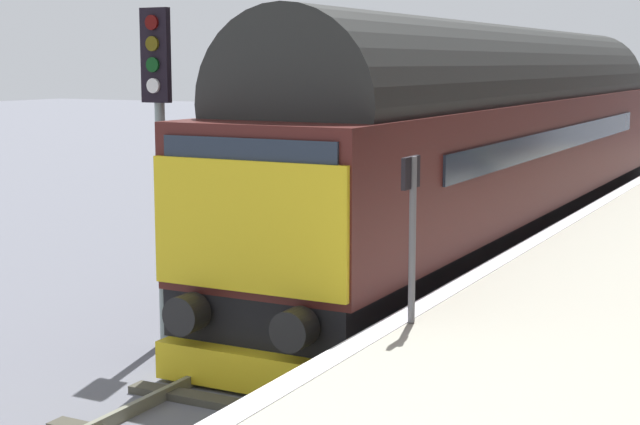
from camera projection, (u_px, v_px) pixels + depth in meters
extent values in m
plane|color=slate|center=(372.00, 323.00, 15.09)|extent=(140.00, 140.00, 0.00)
cube|color=gray|center=(330.00, 313.00, 15.40)|extent=(0.07, 60.00, 0.15)
cube|color=gray|center=(416.00, 324.00, 14.75)|extent=(0.07, 60.00, 0.15)
cube|color=#474539|center=(221.00, 403.00, 11.41)|extent=(2.50, 0.26, 0.09)
cube|color=#474539|center=(281.00, 370.00, 12.64)|extent=(2.50, 0.26, 0.09)
cube|color=#474539|center=(331.00, 343.00, 13.86)|extent=(2.50, 0.26, 0.09)
cube|color=#474539|center=(372.00, 320.00, 15.08)|extent=(2.50, 0.26, 0.09)
cube|color=#474539|center=(408.00, 301.00, 16.30)|extent=(2.50, 0.26, 0.09)
cube|color=#474539|center=(438.00, 284.00, 17.52)|extent=(2.50, 0.26, 0.09)
cube|color=#474539|center=(464.00, 270.00, 18.74)|extent=(2.50, 0.26, 0.09)
cube|color=#474539|center=(488.00, 257.00, 19.97)|extent=(2.50, 0.26, 0.09)
cube|color=#474539|center=(508.00, 246.00, 21.19)|extent=(2.50, 0.26, 0.09)
cube|color=#474539|center=(526.00, 236.00, 22.41)|extent=(2.50, 0.26, 0.09)
cube|color=#474539|center=(543.00, 227.00, 23.63)|extent=(2.50, 0.26, 0.09)
cube|color=#474539|center=(557.00, 219.00, 24.85)|extent=(2.50, 0.26, 0.09)
cube|color=#474539|center=(571.00, 211.00, 26.07)|extent=(2.50, 0.26, 0.09)
cube|color=#474539|center=(583.00, 205.00, 27.30)|extent=(2.50, 0.26, 0.09)
cube|color=#474539|center=(594.00, 199.00, 28.52)|extent=(2.50, 0.26, 0.09)
cube|color=#474539|center=(604.00, 193.00, 29.74)|extent=(2.50, 0.26, 0.09)
cube|color=#474539|center=(614.00, 188.00, 30.96)|extent=(2.50, 0.26, 0.09)
cube|color=#474539|center=(623.00, 183.00, 32.18)|extent=(2.50, 0.26, 0.09)
cube|color=#474539|center=(631.00, 179.00, 33.40)|extent=(2.50, 0.26, 0.09)
cube|color=#474539|center=(638.00, 175.00, 34.63)|extent=(2.50, 0.26, 0.09)
cube|color=#B2B1A0|center=(614.00, 319.00, 13.36)|extent=(4.00, 44.00, 1.00)
cube|color=white|center=(484.00, 270.00, 14.13)|extent=(0.30, 44.00, 0.01)
cube|color=black|center=(495.00, 216.00, 20.20)|extent=(2.56, 19.03, 0.60)
cube|color=#4B1B18|center=(496.00, 151.00, 20.00)|extent=(2.70, 19.03, 2.10)
cylinder|color=#252725|center=(498.00, 90.00, 19.81)|extent=(2.56, 17.50, 2.57)
cube|color=yellow|center=(247.00, 227.00, 11.66)|extent=(2.65, 0.08, 1.58)
cube|color=#232D3D|center=(248.00, 165.00, 11.57)|extent=(2.38, 0.04, 0.64)
cube|color=#232D3D|center=(565.00, 138.00, 19.33)|extent=(0.04, 13.32, 0.44)
cylinder|color=black|center=(187.00, 314.00, 11.98)|extent=(0.48, 0.35, 0.48)
cylinder|color=black|center=(295.00, 329.00, 11.30)|extent=(0.48, 0.35, 0.48)
cube|color=yellow|center=(246.00, 370.00, 11.87)|extent=(2.43, 0.36, 0.47)
cylinder|color=black|center=(318.00, 316.00, 13.45)|extent=(1.64, 1.04, 1.04)
cylinder|color=black|center=(353.00, 299.00, 14.42)|extent=(1.64, 1.04, 1.04)
cylinder|color=black|center=(384.00, 284.00, 15.38)|extent=(1.64, 1.04, 1.04)
cylinder|color=black|center=(562.00, 198.00, 25.11)|extent=(1.64, 1.04, 1.04)
cylinder|color=black|center=(572.00, 193.00, 26.08)|extent=(1.64, 1.04, 1.04)
cylinder|color=black|center=(582.00, 189.00, 27.04)|extent=(1.64, 1.04, 1.04)
cylinder|color=gray|center=(161.00, 180.00, 13.65)|extent=(0.14, 0.14, 4.67)
cube|color=black|center=(156.00, 55.00, 13.34)|extent=(0.44, 0.10, 1.27)
cylinder|color=#500807|center=(152.00, 23.00, 13.23)|extent=(0.20, 0.06, 0.20)
cylinder|color=#53470A|center=(153.00, 44.00, 13.27)|extent=(0.20, 0.06, 0.20)
cylinder|color=#0A3E13|center=(153.00, 65.00, 13.31)|extent=(0.20, 0.06, 0.20)
cylinder|color=white|center=(154.00, 86.00, 13.35)|extent=(0.20, 0.06, 0.20)
cylinder|color=gray|center=(363.00, 139.00, 19.37)|extent=(0.14, 0.14, 4.90)
cube|color=black|center=(362.00, 45.00, 19.04)|extent=(0.44, 0.10, 1.27)
cylinder|color=#50504E|center=(361.00, 22.00, 18.93)|extent=(0.20, 0.06, 0.20)
cylinder|color=#53470A|center=(361.00, 37.00, 18.97)|extent=(0.20, 0.06, 0.20)
cylinder|color=red|center=(361.00, 52.00, 19.01)|extent=(0.20, 0.06, 0.20)
cylinder|color=#0A3E13|center=(361.00, 67.00, 19.05)|extent=(0.20, 0.06, 0.20)
cylinder|color=slate|center=(412.00, 240.00, 11.12)|extent=(0.08, 0.08, 1.90)
cube|color=black|center=(411.00, 173.00, 11.02)|extent=(0.05, 0.44, 0.36)
cube|color=white|center=(408.00, 172.00, 11.03)|extent=(0.01, 0.20, 0.24)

